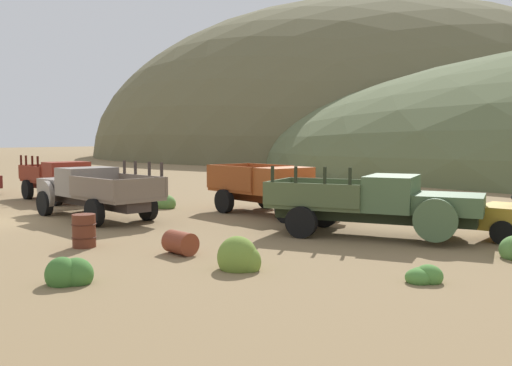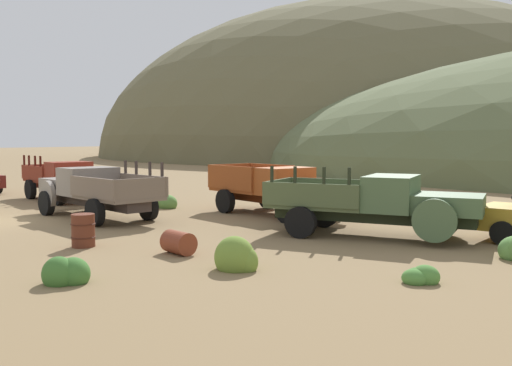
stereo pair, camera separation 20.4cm
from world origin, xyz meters
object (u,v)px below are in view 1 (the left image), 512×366
object	(u,v)px
truck_oxide_orange	(282,190)
oil_drum_spare	(84,231)
truck_weathered_green	(387,204)
oil_drum_tipped	(180,243)
truck_primer_gray	(89,191)
truck_rust_red	(66,181)

from	to	relation	value
truck_oxide_orange	oil_drum_spare	xyz separation A→B (m)	(-1.41, -8.38, -0.56)
truck_weathered_green	oil_drum_tipped	distance (m)	6.46
truck_primer_gray	oil_drum_spare	distance (m)	6.27
truck_weathered_green	oil_drum_spare	size ratio (longest dim) A/B	7.17
truck_rust_red	oil_drum_spare	world-z (taller)	truck_rust_red
truck_rust_red	oil_drum_tipped	size ratio (longest dim) A/B	6.13
truck_primer_gray	truck_oxide_orange	world-z (taller)	truck_primer_gray
oil_drum_spare	oil_drum_tipped	xyz separation A→B (m)	(2.85, 0.72, -0.16)
truck_primer_gray	oil_drum_tipped	distance (m)	8.29
truck_primer_gray	truck_oxide_orange	xyz separation A→B (m)	(6.07, 4.21, 0.01)
truck_weathered_green	oil_drum_spare	world-z (taller)	truck_weathered_green
truck_oxide_orange	oil_drum_tipped	distance (m)	7.83
oil_drum_spare	truck_rust_red	bearing A→B (deg)	143.76
truck_primer_gray	oil_drum_tipped	world-z (taller)	truck_primer_gray
truck_primer_gray	truck_weathered_green	world-z (taller)	same
truck_oxide_orange	truck_primer_gray	bearing A→B (deg)	-129.04
truck_weathered_green	oil_drum_spare	xyz separation A→B (m)	(-6.48, -6.01, -0.56)
truck_rust_red	oil_drum_tipped	world-z (taller)	truck_rust_red
truck_oxide_orange	truck_weathered_green	xyz separation A→B (m)	(5.06, -2.37, 0.00)
truck_weathered_green	oil_drum_tipped	bearing A→B (deg)	-132.97
oil_drum_tipped	truck_primer_gray	bearing A→B (deg)	155.29
truck_primer_gray	oil_drum_tipped	size ratio (longest dim) A/B	6.64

